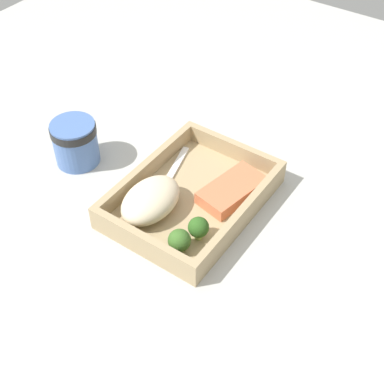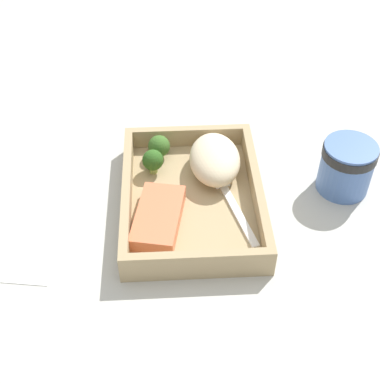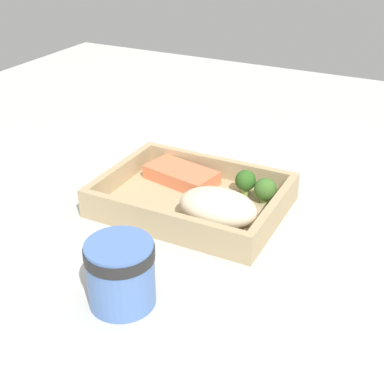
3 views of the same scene
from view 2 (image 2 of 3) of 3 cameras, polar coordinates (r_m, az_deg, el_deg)
The scene contains 10 objects.
ground_plane at distance 79.50cm, azimuth 0.00°, elevation -1.92°, with size 160.00×160.00×2.00cm, color #B5B5AF.
takeout_tray at distance 78.36cm, azimuth 0.00°, elevation -1.10°, with size 26.96×19.92×1.20cm, color tan.
tray_rim at distance 76.81cm, azimuth 0.00°, elevation 0.06°, with size 26.96×19.92×3.23cm.
salmon_fillet at distance 74.03cm, azimuth -3.61°, elevation -2.74°, with size 11.43×5.98×2.21cm, color #DB714A.
mashed_potatoes at distance 80.90cm, azimuth 2.44°, elevation 3.50°, with size 11.39×7.66×4.85cm, color beige.
broccoli_floret_1 at distance 81.05cm, azimuth -4.19°, elevation 3.36°, with size 3.23×3.23×3.98cm.
broccoli_floret_2 at distance 83.87cm, azimuth -3.53°, elevation 4.86°, with size 3.45×3.45×3.88cm.
fork at distance 77.46cm, azimuth 4.26°, elevation -1.07°, with size 15.69×5.70×0.44cm.
paper_cup at distance 81.78cm, azimuth 16.20°, elevation 2.79°, with size 7.98×7.98×8.03cm.
receipt_slip at distance 76.49cm, azimuth -19.30°, elevation -6.43°, with size 8.62×14.02×0.24cm, color white.
Camera 2 is at (-55.22, 3.02, 56.12)cm, focal length 50.00 mm.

